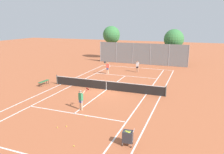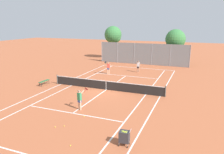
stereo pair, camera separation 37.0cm
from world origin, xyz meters
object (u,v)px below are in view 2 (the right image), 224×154
Objects in this scene: loose_tennis_ball_4 at (87,87)px; tree_behind_left at (114,35)px; loose_tennis_ball_0 at (64,126)px; player_far_left at (108,67)px; player_far_right at (138,66)px; loose_tennis_ball_1 at (55,127)px; ball_cart at (124,137)px; tennis_net at (106,85)px; loose_tennis_ball_3 at (84,117)px; loose_tennis_ball_2 at (148,79)px; courtside_bench at (44,81)px; player_near_side at (80,99)px; loose_tennis_ball_5 at (70,146)px; tree_behind_right at (175,40)px.

tree_behind_left is (-4.30, 18.50, 4.31)m from loose_tennis_ball_4.
loose_tennis_ball_0 and loose_tennis_ball_4 have the same top height.
player_far_left is at bearing 101.84° from loose_tennis_ball_0.
player_far_right reaches higher than loose_tennis_ball_1.
tennis_net is at bearing 118.96° from ball_cart.
loose_tennis_ball_2 is at bearing 81.29° from loose_tennis_ball_3.
courtside_bench is (-4.50, -7.48, -0.52)m from player_far_left.
courtside_bench is (-7.19, 4.66, -0.52)m from player_near_side.
loose_tennis_ball_2 is 0.04× the size of courtside_bench.
loose_tennis_ball_3 is (0.21, -15.64, -0.88)m from player_far_right.
ball_cart reaches higher than loose_tennis_ball_4.
loose_tennis_ball_1 is at bearing -114.45° from loose_tennis_ball_3.
loose_tennis_ball_5 is (1.18, -3.69, 0.00)m from loose_tennis_ball_3.
loose_tennis_ball_5 is (2.15, -4.79, -0.89)m from player_near_side.
loose_tennis_ball_2 is (-2.01, 15.00, -0.50)m from ball_cart.
loose_tennis_ball_5 is at bearing -45.34° from courtside_bench.
player_far_left is at bearing 102.49° from player_near_side.
player_near_side is at bearing -77.51° from player_far_left.
player_far_right is (0.76, 14.54, -0.02)m from player_near_side.
tree_behind_left is 11.39m from tree_behind_right.
loose_tennis_ball_1 is 1.00× the size of loose_tennis_ball_3.
loose_tennis_ball_1 is 2.65m from loose_tennis_ball_5.
player_near_side is 1.11× the size of player_far_right.
player_far_left is 26.88× the size of loose_tennis_ball_2.
loose_tennis_ball_3 is (0.97, -1.10, -0.89)m from player_near_side.
tree_behind_right reaches higher than loose_tennis_ball_1.
ball_cart is 14.58× the size of loose_tennis_ball_4.
loose_tennis_ball_0 is at bearing -105.75° from loose_tennis_ball_3.
tree_behind_right is at bearing 79.91° from loose_tennis_ball_1.
tennis_net is at bearing -95.83° from player_far_right.
player_far_right is 24.24× the size of loose_tennis_ball_5.
tree_behind_right is at bearing 67.68° from loose_tennis_ball_4.
loose_tennis_ball_2 is (2.89, 11.43, -0.89)m from player_near_side.
player_near_side is 1.72m from loose_tennis_ball_3.
tennis_net is at bearing -68.91° from player_far_left.
loose_tennis_ball_4 is (-5.27, -5.75, 0.00)m from loose_tennis_ball_2.
tree_behind_right is at bearing 90.63° from ball_cart.
tree_behind_left is (-9.57, 12.75, 4.31)m from loose_tennis_ball_2.
tree_behind_right reaches higher than player_far_right.
tree_behind_left is at bearing 112.65° from ball_cart.
ball_cart is 14.62m from courtside_bench.
tree_behind_left is at bearing 103.68° from loose_tennis_ball_1.
loose_tennis_ball_4 is 11.40m from loose_tennis_ball_5.
tree_behind_right is at bearing -7.44° from tree_behind_left.
player_far_right is 17.83m from loose_tennis_ball_1.
tree_behind_left is (-7.65, 25.28, 4.31)m from loose_tennis_ball_3.
loose_tennis_ball_2 and loose_tennis_ball_5 have the same top height.
courtside_bench is (-7.18, 7.91, 0.38)m from loose_tennis_ball_1.
loose_tennis_ball_3 is 26.76m from tree_behind_left.
player_far_left is at bearing 99.90° from loose_tennis_ball_1.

